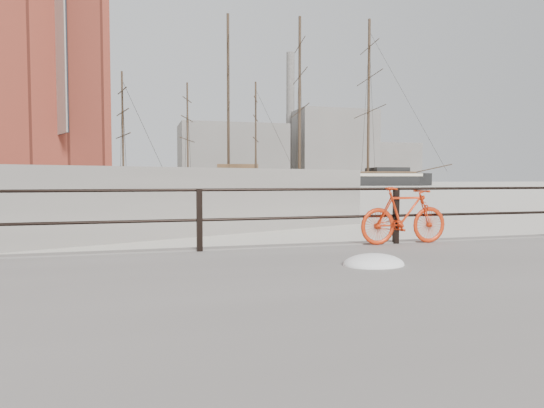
{
  "coord_description": "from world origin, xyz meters",
  "views": [
    {
      "loc": [
        -7.93,
        -7.88,
        1.51
      ],
      "look_at": [
        -5.34,
        1.5,
        1.0
      ],
      "focal_mm": 32.0,
      "sensor_mm": 36.0,
      "label": 1
    }
  ],
  "objects": [
    {
      "name": "smokestack",
      "position": [
        42.0,
        150.0,
        22.0
      ],
      "size": [
        2.8,
        2.8,
        44.0
      ],
      "primitive_type": "cylinder",
      "color": "gray",
      "rests_on": "ground"
    },
    {
      "name": "schooner_mid",
      "position": [
        7.0,
        81.54,
        0.0
      ],
      "size": [
        30.25,
        19.98,
        20.19
      ],
      "primitive_type": null,
      "rotation": [
        0.0,
        0.0,
        -0.32
      ],
      "color": "silver",
      "rests_on": "ground"
    },
    {
      "name": "industrial_east",
      "position": [
        78.0,
        150.0,
        7.0
      ],
      "size": [
        20.0,
        16.0,
        14.0
      ],
      "primitive_type": "cube",
      "color": "gray",
      "rests_on": "ground"
    },
    {
      "name": "bicycle",
      "position": [
        -3.4,
        -0.25,
        0.86
      ],
      "size": [
        1.69,
        0.29,
        1.01
      ],
      "primitive_type": "imported",
      "rotation": [
        0.0,
        0.0,
        0.02
      ],
      "color": "red",
      "rests_on": "promenade"
    },
    {
      "name": "barque_black",
      "position": [
        25.46,
        91.18,
        0.0
      ],
      "size": [
        69.42,
        32.04,
        37.34
      ],
      "primitive_type": null,
      "rotation": [
        0.0,
        0.0,
        -0.16
      ],
      "color": "black",
      "rests_on": "ground"
    },
    {
      "name": "schooner_left",
      "position": [
        -15.41,
        66.63,
        0.0
      ],
      "size": [
        25.67,
        15.74,
        18.2
      ],
      "primitive_type": null,
      "rotation": [
        0.0,
        0.0,
        0.22
      ],
      "color": "white",
      "rests_on": "ground"
    },
    {
      "name": "industrial_west",
      "position": [
        20.0,
        140.0,
        9.0
      ],
      "size": [
        32.0,
        18.0,
        18.0
      ],
      "primitive_type": "cube",
      "color": "gray",
      "rests_on": "ground"
    },
    {
      "name": "industrial_mid",
      "position": [
        55.0,
        145.0,
        12.0
      ],
      "size": [
        26.0,
        20.0,
        24.0
      ],
      "primitive_type": "cube",
      "color": "gray",
      "rests_on": "ground"
    }
  ]
}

